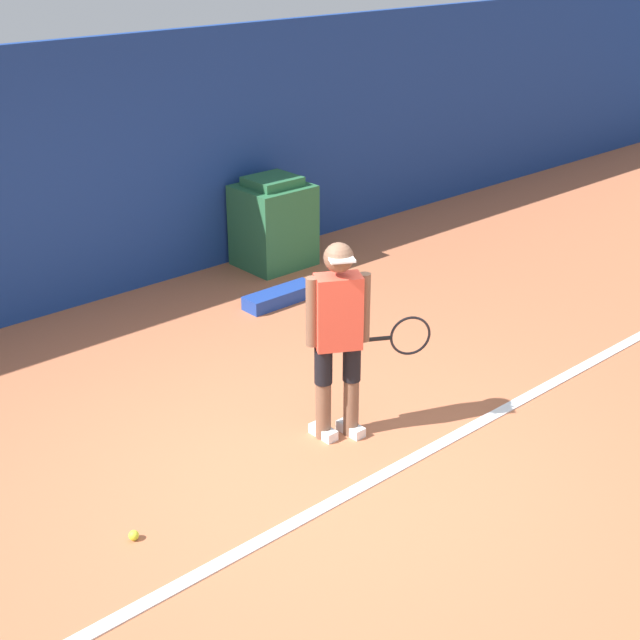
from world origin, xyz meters
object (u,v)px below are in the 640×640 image
Objects in this scene: covered_chair at (273,223)px; equipment_bag at (280,296)px; tennis_player at (340,333)px; tennis_ball at (134,535)px.

equipment_bag is at bearing -125.86° from covered_chair.
equipment_bag is (-0.67, -0.93, -0.42)m from covered_chair.
tennis_ball is at bearing -148.52° from tennis_player.
tennis_ball is 5.11m from covered_chair.
equipment_bag is at bearing 90.18° from tennis_player.
equipment_bag reaches higher than tennis_ball.
tennis_ball is 0.07× the size of covered_chair.
tennis_player reaches higher than equipment_bag.
equipment_bag is (1.31, 2.32, -0.81)m from tennis_player.
tennis_player is 2.79m from equipment_bag.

